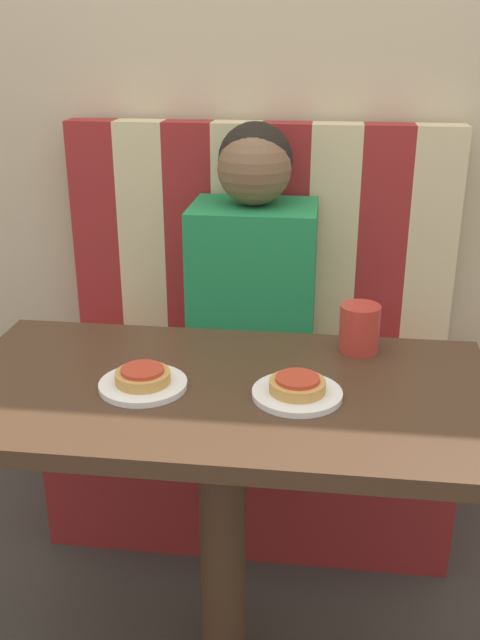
{
  "coord_description": "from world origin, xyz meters",
  "views": [
    {
      "loc": [
        0.19,
        -1.23,
        1.36
      ],
      "look_at": [
        0.0,
        0.29,
        0.74
      ],
      "focal_mm": 40.0,
      "sensor_mm": 36.0,
      "label": 1
    }
  ],
  "objects": [
    {
      "name": "wall_back",
      "position": [
        0.0,
        0.87,
        1.3
      ],
      "size": [
        7.0,
        0.05,
        2.6
      ],
      "color": "#C6B28E",
      "rests_on": "ground_plane"
    },
    {
      "name": "booth_seat",
      "position": [
        0.0,
        0.58,
        0.24
      ],
      "size": [
        1.11,
        0.47,
        0.49
      ],
      "color": "maroon",
      "rests_on": "ground_plane"
    },
    {
      "name": "booth_backrest",
      "position": [
        0.0,
        0.77,
        0.81
      ],
      "size": [
        1.11,
        0.09,
        0.65
      ],
      "color": "maroon",
      "rests_on": "booth_seat"
    },
    {
      "name": "dining_table",
      "position": [
        0.0,
        0.0,
        0.61
      ],
      "size": [
        1.07,
        0.56,
        0.72
      ],
      "color": "#422B1C",
      "rests_on": "ground_plane"
    },
    {
      "name": "person",
      "position": [
        0.0,
        0.58,
        0.81
      ],
      "size": [
        0.33,
        0.26,
        0.67
      ],
      "color": "#1E8447",
      "rests_on": "booth_seat"
    },
    {
      "name": "plate_left",
      "position": [
        -0.15,
        -0.03,
        0.72
      ],
      "size": [
        0.17,
        0.17,
        0.01
      ],
      "color": "white",
      "rests_on": "dining_table"
    },
    {
      "name": "plate_right",
      "position": [
        0.15,
        -0.03,
        0.72
      ],
      "size": [
        0.17,
        0.17,
        0.01
      ],
      "color": "white",
      "rests_on": "dining_table"
    },
    {
      "name": "pizza_left",
      "position": [
        -0.15,
        -0.03,
        0.74
      ],
      "size": [
        0.11,
        0.11,
        0.03
      ],
      "color": "#C68E47",
      "rests_on": "plate_left"
    },
    {
      "name": "pizza_right",
      "position": [
        0.15,
        -0.03,
        0.74
      ],
      "size": [
        0.11,
        0.11,
        0.03
      ],
      "color": "#C68E47",
      "rests_on": "plate_right"
    },
    {
      "name": "drinking_cup",
      "position": [
        0.27,
        0.2,
        0.77
      ],
      "size": [
        0.09,
        0.09,
        0.1
      ],
      "color": "#B23328",
      "rests_on": "dining_table"
    }
  ]
}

